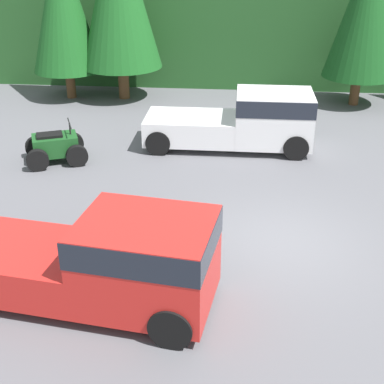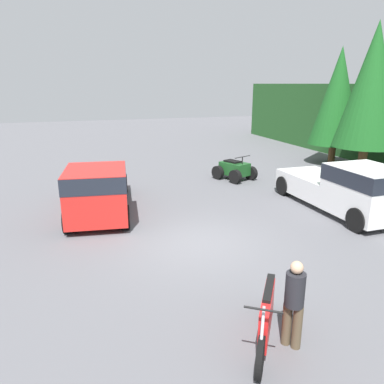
# 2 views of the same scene
# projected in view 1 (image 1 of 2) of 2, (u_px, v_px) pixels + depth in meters

# --- Properties ---
(ground_plane) EXTENTS (80.00, 80.00, 0.00)m
(ground_plane) POSITION_uv_depth(u_px,v_px,m) (279.00, 242.00, 12.32)
(ground_plane) COLOR #5B5B60
(hillside_backdrop) EXTENTS (44.00, 6.00, 4.50)m
(hillside_backdrop) POSITION_uv_depth(u_px,v_px,m) (264.00, 28.00, 25.62)
(hillside_backdrop) COLOR #235123
(hillside_backdrop) RESTS_ON ground_plane
(tree_left) EXTENTS (2.85, 2.85, 6.49)m
(tree_left) POSITION_uv_depth(u_px,v_px,m) (63.00, 4.00, 21.26)
(tree_left) COLOR brown
(tree_left) RESTS_ON ground_plane
(tree_mid_right) EXTENTS (2.84, 2.84, 6.44)m
(tree_mid_right) POSITION_uv_depth(u_px,v_px,m) (366.00, 8.00, 20.36)
(tree_mid_right) COLOR brown
(tree_mid_right) RESTS_ON ground_plane
(pickup_truck_red) EXTENTS (5.57, 2.72, 1.86)m
(pickup_truck_red) POSITION_uv_depth(u_px,v_px,m) (103.00, 259.00, 9.94)
(pickup_truck_red) COLOR red
(pickup_truck_red) RESTS_ON ground_plane
(pickup_truck_second) EXTENTS (5.37, 2.05, 1.86)m
(pickup_truck_second) POSITION_uv_depth(u_px,v_px,m) (247.00, 119.00, 17.26)
(pickup_truck_second) COLOR white
(pickup_truck_second) RESTS_ON ground_plane
(quad_atv) EXTENTS (2.19, 1.94, 1.21)m
(quad_atv) POSITION_uv_depth(u_px,v_px,m) (55.00, 147.00, 16.41)
(quad_atv) COLOR black
(quad_atv) RESTS_ON ground_plane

